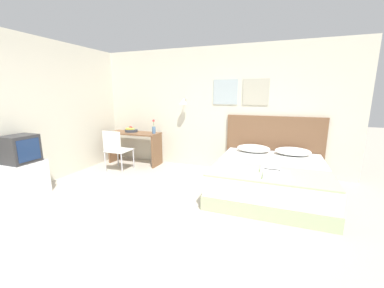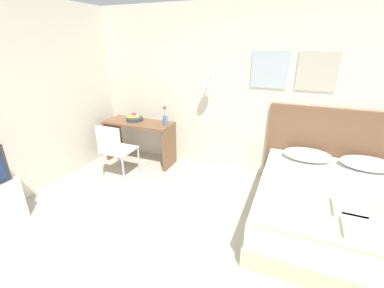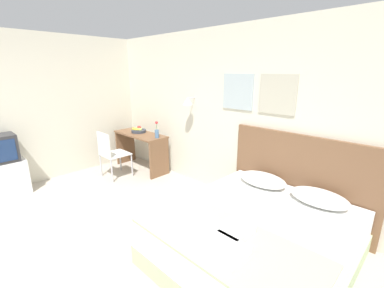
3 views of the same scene
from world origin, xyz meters
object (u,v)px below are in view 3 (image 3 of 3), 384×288
desk (141,144)px  television (0,149)px  throw_blanket (224,240)px  desk_chair (110,151)px  fruit_bowl (139,130)px  tv_stand (7,178)px  pillow_left (262,180)px  pillow_right (319,198)px  folded_towel_mid_bed (224,249)px  folded_towel_near_foot (234,230)px  bed (256,237)px  headboard (298,180)px  flower_vase (157,132)px

desk → television: size_ratio=2.80×
throw_blanket → desk_chair: bearing=169.3°
fruit_bowl → tv_stand: 2.39m
throw_blanket → pillow_left: bearing=105.4°
pillow_right → folded_towel_mid_bed: pillow_right is taller
folded_towel_near_foot → folded_towel_mid_bed: size_ratio=0.89×
bed → television: television is taller
folded_towel_mid_bed → fruit_bowl: (-3.36, 1.46, 0.23)m
pillow_right → headboard: bearing=141.7°
headboard → fruit_bowl: headboard is taller
bed → throw_blanket: size_ratio=1.15×
folded_towel_near_foot → headboard: bearing=90.5°
throw_blanket → fruit_bowl: bearing=157.9°
folded_towel_near_foot → desk_chair: (-3.17, 0.46, -0.04)m
bed → television: size_ratio=4.50×
pillow_right → folded_towel_near_foot: (-0.35, -1.18, -0.02)m
headboard → fruit_bowl: size_ratio=6.42×
throw_blanket → tv_stand: bearing=-165.6°
tv_stand → desk: bearing=75.0°
folded_towel_mid_bed → desk: desk is taller
desk_chair → television: size_ratio=2.04×
pillow_right → tv_stand: bearing=-150.9°
folded_towel_near_foot → television: 3.92m
fruit_bowl → folded_towel_mid_bed: bearing=-23.5°
throw_blanket → flower_vase: flower_vase is taller
bed → tv_stand: size_ratio=3.40×
folded_towel_near_foot → television: television is taller
folded_towel_mid_bed → desk: bearing=156.3°
desk_chair → fruit_bowl: 0.78m
folded_towel_mid_bed → desk: (-3.25, 1.42, -0.04)m
folded_towel_near_foot → desk_chair: size_ratio=0.35×
headboard → bed: bearing=-90.0°
pillow_right → throw_blanket: 1.37m
television → headboard: bearing=34.5°
folded_towel_near_foot → fruit_bowl: size_ratio=1.05×
pillow_left → throw_blanket: pillow_left is taller
bed → fruit_bowl: 3.38m
headboard → pillow_right: size_ratio=2.95×
headboard → pillow_right: bearing=-38.3°
flower_vase → tv_stand: flower_vase is taller
fruit_bowl → folded_towel_near_foot: bearing=-19.9°
flower_vase → tv_stand: 2.60m
throw_blanket → headboard: bearing=90.0°
throw_blanket → tv_stand: tv_stand is taller
fruit_bowl → tv_stand: size_ratio=0.51×
folded_towel_near_foot → flower_vase: 2.90m
headboard → desk: bearing=-174.1°
pillow_right → flower_vase: 3.00m
pillow_left → pillow_right: size_ratio=1.00×
pillow_right → tv_stand: size_ratio=1.10×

